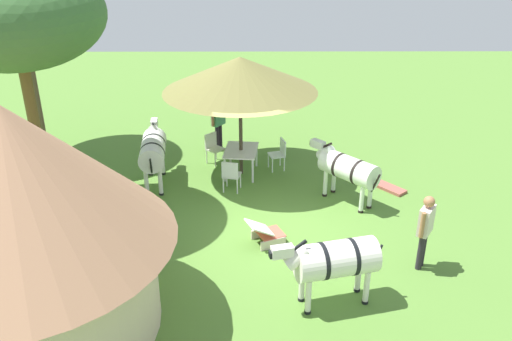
{
  "coord_description": "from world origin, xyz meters",
  "views": [
    {
      "loc": [
        -10.93,
        0.28,
        6.72
      ],
      "look_at": [
        1.03,
        0.22,
        1.0
      ],
      "focal_mm": 37.73,
      "sensor_mm": 36.0,
      "label": 1
    }
  ],
  "objects_px": {
    "patio_dining_table": "(241,153)",
    "patio_chair_near_lawn": "(231,174)",
    "shade_umbrella": "(240,74)",
    "striped_lounge_chair": "(266,233)",
    "patio_chair_near_hut": "(213,146)",
    "zebra_by_umbrella": "(333,260)",
    "zebra_toward_hut": "(347,168)",
    "acacia_tree_far_lawn": "(14,16)",
    "guest_beside_umbrella": "(218,119)",
    "patio_chair_west_end": "(279,152)",
    "zebra_nearest_camera": "(153,149)",
    "thatched_hut": "(21,216)",
    "standing_watcher": "(425,226)"
  },
  "relations": [
    {
      "from": "zebra_nearest_camera",
      "to": "zebra_toward_hut",
      "type": "distance_m",
      "value": 5.15
    },
    {
      "from": "patio_chair_west_end",
      "to": "standing_watcher",
      "type": "bearing_deg",
      "value": -166.1
    },
    {
      "from": "thatched_hut",
      "to": "zebra_by_umbrella",
      "type": "distance_m",
      "value": 5.44
    },
    {
      "from": "standing_watcher",
      "to": "patio_chair_west_end",
      "type": "bearing_deg",
      "value": 63.56
    },
    {
      "from": "zebra_nearest_camera",
      "to": "patio_chair_near_lawn",
      "type": "bearing_deg",
      "value": -18.99
    },
    {
      "from": "standing_watcher",
      "to": "zebra_by_umbrella",
      "type": "height_order",
      "value": "standing_watcher"
    },
    {
      "from": "patio_chair_near_lawn",
      "to": "zebra_nearest_camera",
      "type": "distance_m",
      "value": 2.21
    },
    {
      "from": "patio_chair_near_lawn",
      "to": "zebra_by_umbrella",
      "type": "relative_size",
      "value": 0.42
    },
    {
      "from": "patio_chair_west_end",
      "to": "striped_lounge_chair",
      "type": "bearing_deg",
      "value": 157.57
    },
    {
      "from": "patio_chair_near_hut",
      "to": "striped_lounge_chair",
      "type": "xyz_separation_m",
      "value": [
        -4.37,
        -1.47,
        -0.27
      ]
    },
    {
      "from": "zebra_by_umbrella",
      "to": "guest_beside_umbrella",
      "type": "bearing_deg",
      "value": 5.16
    },
    {
      "from": "patio_dining_table",
      "to": "patio_chair_near_lawn",
      "type": "height_order",
      "value": "patio_chair_near_lawn"
    },
    {
      "from": "patio_dining_table",
      "to": "patio_chair_near_lawn",
      "type": "distance_m",
      "value": 1.15
    },
    {
      "from": "patio_chair_near_hut",
      "to": "zebra_toward_hut",
      "type": "height_order",
      "value": "zebra_toward_hut"
    },
    {
      "from": "shade_umbrella",
      "to": "striped_lounge_chair",
      "type": "relative_size",
      "value": 4.34
    },
    {
      "from": "patio_chair_near_lawn",
      "to": "patio_chair_west_end",
      "type": "bearing_deg",
      "value": 58.99
    },
    {
      "from": "patio_chair_west_end",
      "to": "acacia_tree_far_lawn",
      "type": "distance_m",
      "value": 7.62
    },
    {
      "from": "patio_chair_near_lawn",
      "to": "striped_lounge_chair",
      "type": "distance_m",
      "value": 2.65
    },
    {
      "from": "acacia_tree_far_lawn",
      "to": "patio_chair_near_lawn",
      "type": "bearing_deg",
      "value": -76.15
    },
    {
      "from": "zebra_toward_hut",
      "to": "striped_lounge_chair",
      "type": "bearing_deg",
      "value": -179.03
    },
    {
      "from": "thatched_hut",
      "to": "guest_beside_umbrella",
      "type": "height_order",
      "value": "thatched_hut"
    },
    {
      "from": "striped_lounge_chair",
      "to": "zebra_toward_hut",
      "type": "bearing_deg",
      "value": 109.46
    },
    {
      "from": "standing_watcher",
      "to": "zebra_toward_hut",
      "type": "relative_size",
      "value": 0.94
    },
    {
      "from": "zebra_nearest_camera",
      "to": "acacia_tree_far_lawn",
      "type": "bearing_deg",
      "value": -152.37
    },
    {
      "from": "striped_lounge_chair",
      "to": "patio_chair_near_hut",
      "type": "bearing_deg",
      "value": 174.88
    },
    {
      "from": "shade_umbrella",
      "to": "patio_chair_near_lawn",
      "type": "relative_size",
      "value": 4.62
    },
    {
      "from": "striped_lounge_chair",
      "to": "patio_chair_near_lawn",
      "type": "bearing_deg",
      "value": 175.68
    },
    {
      "from": "patio_chair_west_end",
      "to": "acacia_tree_far_lawn",
      "type": "height_order",
      "value": "acacia_tree_far_lawn"
    },
    {
      "from": "guest_beside_umbrella",
      "to": "zebra_by_umbrella",
      "type": "xyz_separation_m",
      "value": [
        -7.37,
        -2.55,
        -0.04
      ]
    },
    {
      "from": "shade_umbrella",
      "to": "patio_chair_near_hut",
      "type": "relative_size",
      "value": 4.62
    },
    {
      "from": "zebra_toward_hut",
      "to": "zebra_nearest_camera",
      "type": "bearing_deg",
      "value": 126.47
    },
    {
      "from": "thatched_hut",
      "to": "patio_chair_near_lawn",
      "type": "distance_m",
      "value": 6.35
    },
    {
      "from": "patio_dining_table",
      "to": "zebra_toward_hut",
      "type": "relative_size",
      "value": 0.72
    },
    {
      "from": "patio_chair_near_lawn",
      "to": "patio_dining_table",
      "type": "bearing_deg",
      "value": 90.0
    },
    {
      "from": "patio_chair_west_end",
      "to": "zebra_nearest_camera",
      "type": "xyz_separation_m",
      "value": [
        -0.94,
        3.44,
        0.5
      ]
    },
    {
      "from": "standing_watcher",
      "to": "zebra_by_umbrella",
      "type": "xyz_separation_m",
      "value": [
        -1.13,
        2.02,
        -0.04
      ]
    },
    {
      "from": "thatched_hut",
      "to": "patio_chair_near_hut",
      "type": "xyz_separation_m",
      "value": [
        7.09,
        -2.58,
        -1.77
      ]
    },
    {
      "from": "patio_chair_near_hut",
      "to": "guest_beside_umbrella",
      "type": "height_order",
      "value": "guest_beside_umbrella"
    },
    {
      "from": "patio_chair_west_end",
      "to": "zebra_by_umbrella",
      "type": "bearing_deg",
      "value": 171.28
    },
    {
      "from": "standing_watcher",
      "to": "zebra_by_umbrella",
      "type": "relative_size",
      "value": 0.78
    },
    {
      "from": "shade_umbrella",
      "to": "standing_watcher",
      "type": "relative_size",
      "value": 2.47
    },
    {
      "from": "standing_watcher",
      "to": "acacia_tree_far_lawn",
      "type": "xyz_separation_m",
      "value": [
        2.33,
        8.54,
        3.77
      ]
    },
    {
      "from": "patio_chair_near_hut",
      "to": "zebra_by_umbrella",
      "type": "distance_m",
      "value": 6.98
    },
    {
      "from": "zebra_nearest_camera",
      "to": "striped_lounge_chair",
      "type": "bearing_deg",
      "value": -51.06
    },
    {
      "from": "patio_chair_near_hut",
      "to": "shade_umbrella",
      "type": "bearing_deg",
      "value": 90.0
    },
    {
      "from": "guest_beside_umbrella",
      "to": "zebra_toward_hut",
      "type": "distance_m",
      "value": 4.8
    },
    {
      "from": "patio_dining_table",
      "to": "patio_chair_near_hut",
      "type": "relative_size",
      "value": 1.43
    },
    {
      "from": "patio_chair_near_lawn",
      "to": "patio_chair_near_hut",
      "type": "xyz_separation_m",
      "value": [
        1.88,
        0.59,
        0.0
      ]
    },
    {
      "from": "zebra_nearest_camera",
      "to": "zebra_by_umbrella",
      "type": "bearing_deg",
      "value": -56.53
    },
    {
      "from": "thatched_hut",
      "to": "shade_umbrella",
      "type": "height_order",
      "value": "thatched_hut"
    }
  ]
}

